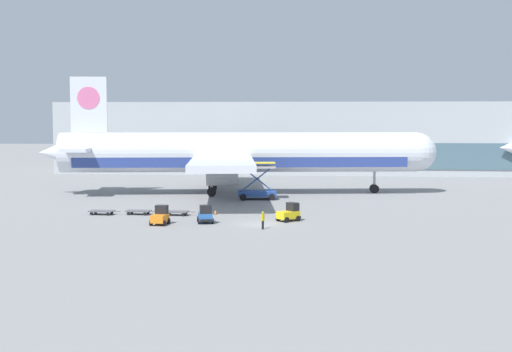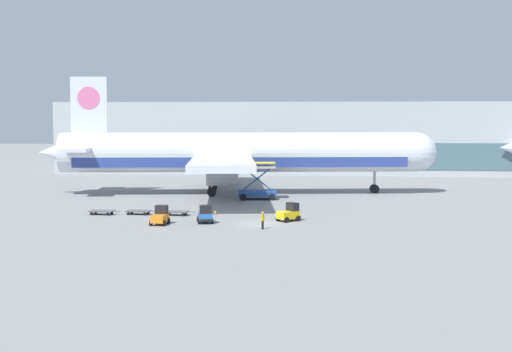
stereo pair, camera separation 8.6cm
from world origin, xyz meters
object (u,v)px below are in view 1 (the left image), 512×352
object	(u,v)px
scissor_lift_loader	(257,185)
ground_crew_near	(263,219)
baggage_tug_far	(289,213)
baggage_dolly_lead	(102,211)
baggage_dolly_second	(138,211)
traffic_cone_near	(215,212)
airplane_main	(235,154)
baggage_tug_foreground	(160,216)
baggage_tug_mid	(205,215)
baggage_dolly_third	(176,212)

from	to	relation	value
scissor_lift_loader	ground_crew_near	bearing A→B (deg)	-91.02
baggage_tug_far	ground_crew_near	world-z (taller)	baggage_tug_far
baggage_dolly_lead	ground_crew_near	bearing A→B (deg)	-20.67
scissor_lift_loader	baggage_tug_far	world-z (taller)	scissor_lift_loader
baggage_dolly_second	traffic_cone_near	bearing A→B (deg)	10.24
baggage_dolly_second	traffic_cone_near	xyz separation A→B (m)	(8.86, 1.04, -0.12)
airplane_main	baggage_tug_far	world-z (taller)	airplane_main
baggage_tug_foreground	baggage_tug_mid	distance (m)	4.78
traffic_cone_near	baggage_dolly_third	bearing A→B (deg)	-163.76
scissor_lift_loader	baggage_tug_mid	size ratio (longest dim) A/B	2.05
baggage_tug_mid	ground_crew_near	bearing A→B (deg)	47.84
baggage_dolly_lead	baggage_dolly_third	xyz separation A→B (m)	(8.72, 0.25, 0.00)
ground_crew_near	traffic_cone_near	bearing A→B (deg)	-124.95
baggage_tug_far	ground_crew_near	bearing A→B (deg)	-155.64
baggage_dolly_second	traffic_cone_near	size ratio (longest dim) A/B	6.83
baggage_tug_mid	scissor_lift_loader	bearing A→B (deg)	157.27
airplane_main	baggage_dolly_third	bearing A→B (deg)	-107.49
airplane_main	baggage_tug_far	bearing A→B (deg)	-78.31
baggage_tug_far	baggage_dolly_third	distance (m)	13.59
baggage_dolly_second	baggage_dolly_lead	bearing A→B (deg)	-169.97
airplane_main	baggage_tug_foreground	distance (m)	30.65
traffic_cone_near	airplane_main	bearing A→B (deg)	90.89
baggage_dolly_third	ground_crew_near	bearing A→B (deg)	-36.40
airplane_main	baggage_dolly_lead	xyz separation A→B (m)	(-12.75, -23.23, -5.45)
airplane_main	baggage_dolly_second	size ratio (longest dim) A/B	15.48
baggage_tug_far	traffic_cone_near	world-z (taller)	baggage_tug_far
airplane_main	ground_crew_near	bearing A→B (deg)	-85.67
scissor_lift_loader	traffic_cone_near	size ratio (longest dim) A/B	10.13
baggage_tug_foreground	baggage_dolly_lead	distance (m)	10.82
baggage_tug_mid	baggage_dolly_second	world-z (taller)	baggage_tug_mid
scissor_lift_loader	baggage_tug_foreground	world-z (taller)	scissor_lift_loader
baggage_tug_mid	baggage_tug_far	bearing A→B (deg)	90.59
baggage_tug_foreground	traffic_cone_near	bearing A→B (deg)	-24.09
baggage_dolly_second	ground_crew_near	world-z (taller)	ground_crew_near
scissor_lift_loader	baggage_dolly_third	bearing A→B (deg)	-122.79
baggage_tug_mid	traffic_cone_near	size ratio (longest dim) A/B	4.94
scissor_lift_loader	baggage_dolly_third	xyz separation A→B (m)	(-7.82, -16.60, -1.56)
baggage_tug_mid	baggage_dolly_lead	world-z (taller)	baggage_tug_mid
baggage_tug_foreground	traffic_cone_near	xyz separation A→B (m)	(4.61, 8.23, -0.61)
ground_crew_near	baggage_dolly_lead	bearing A→B (deg)	-91.06
baggage_tug_far	ground_crew_near	distance (m)	6.25
baggage_tug_far	baggage_dolly_second	world-z (taller)	baggage_tug_far
airplane_main	baggage_tug_foreground	world-z (taller)	airplane_main
baggage_tug_far	traffic_cone_near	distance (m)	9.93
baggage_tug_mid	ground_crew_near	distance (m)	7.34
airplane_main	baggage_dolly_second	distance (m)	24.89
traffic_cone_near	scissor_lift_loader	bearing A→B (deg)	77.27
scissor_lift_loader	baggage_tug_far	distance (m)	20.60
baggage_tug_foreground	baggage_dolly_second	size ratio (longest dim) A/B	0.69
scissor_lift_loader	baggage_tug_far	size ratio (longest dim) A/B	2.01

